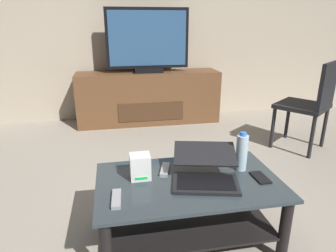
{
  "coord_description": "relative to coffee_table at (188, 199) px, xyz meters",
  "views": [
    {
      "loc": [
        -0.35,
        -1.4,
        1.22
      ],
      "look_at": [
        0.01,
        0.52,
        0.54
      ],
      "focal_mm": 31.74,
      "sensor_mm": 36.0,
      "label": 1
    }
  ],
  "objects": [
    {
      "name": "back_wall",
      "position": [
        -0.04,
        2.58,
        1.13
      ],
      "size": [
        6.4,
        0.12,
        2.8
      ],
      "primitive_type": "cube",
      "color": "#B2A38C",
      "rests_on": "ground"
    },
    {
      "name": "laptop",
      "position": [
        0.09,
        -0.02,
        0.18
      ],
      "size": [
        0.42,
        0.43,
        0.16
      ],
      "color": "black",
      "rests_on": "coffee_table"
    },
    {
      "name": "soundbar_remote",
      "position": [
        -0.11,
        0.13,
        0.14
      ],
      "size": [
        0.09,
        0.17,
        0.02
      ],
      "primitive_type": "cube",
      "rotation": [
        0.0,
        0.0,
        -0.29
      ],
      "color": "#99999E",
      "rests_on": "coffee_table"
    },
    {
      "name": "media_cabinet",
      "position": [
        0.06,
        2.26,
        0.06
      ],
      "size": [
        1.77,
        0.44,
        0.65
      ],
      "color": "brown",
      "rests_on": "ground"
    },
    {
      "name": "dining_chair",
      "position": [
        1.5,
        1.07,
        0.24
      ],
      "size": [
        0.62,
        0.62,
        0.89
      ],
      "color": "black",
      "rests_on": "ground"
    },
    {
      "name": "television",
      "position": [
        0.06,
        2.24,
        0.74
      ],
      "size": [
        0.99,
        0.2,
        0.75
      ],
      "color": "black",
      "rests_on": "media_cabinet"
    },
    {
      "name": "water_bottle_near",
      "position": [
        0.34,
        0.07,
        0.24
      ],
      "size": [
        0.07,
        0.07,
        0.23
      ],
      "color": "silver",
      "rests_on": "coffee_table"
    },
    {
      "name": "cell_phone",
      "position": [
        0.4,
        -0.06,
        0.13
      ],
      "size": [
        0.07,
        0.14,
        0.01
      ],
      "primitive_type": "cube",
      "rotation": [
        0.0,
        0.0,
        0.02
      ],
      "color": "black",
      "rests_on": "coffee_table"
    },
    {
      "name": "coffee_table",
      "position": [
        0.0,
        0.0,
        0.0
      ],
      "size": [
        1.02,
        0.61,
        0.39
      ],
      "color": "#2D383D",
      "rests_on": "ground"
    },
    {
      "name": "tv_remote",
      "position": [
        -0.4,
        -0.13,
        0.14
      ],
      "size": [
        0.05,
        0.16,
        0.02
      ],
      "primitive_type": "cube",
      "rotation": [
        0.0,
        0.0,
        -0.05
      ],
      "color": "#99999E",
      "rests_on": "coffee_table"
    },
    {
      "name": "ground_plane",
      "position": [
        -0.04,
        -0.02,
        -0.27
      ],
      "size": [
        7.68,
        7.68,
        0.0
      ],
      "primitive_type": "plane",
      "color": "#9E9384"
    },
    {
      "name": "router_box",
      "position": [
        -0.26,
        0.08,
        0.2
      ],
      "size": [
        0.11,
        0.1,
        0.14
      ],
      "color": "white",
      "rests_on": "coffee_table"
    }
  ]
}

